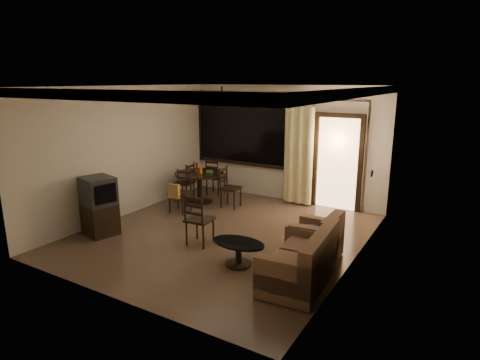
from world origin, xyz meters
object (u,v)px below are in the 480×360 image
Objects in this scene: dining_table at (200,179)px; sofa at (303,263)px; dining_chair_south at (180,199)px; tv_cabinet at (99,206)px; side_chair at (200,229)px; dining_chair_east at (230,195)px; dining_chair_north at (215,184)px; coffee_table at (239,250)px; dining_chair_west at (185,189)px; armchair at (318,240)px.

sofa is at bearing -34.12° from dining_table.
tv_cabinet reaches higher than dining_chair_south.
side_chair is at bearing -53.90° from dining_table.
side_chair is at bearing -167.26° from dining_chair_east.
dining_chair_north is 3.48m from tv_cabinet.
dining_chair_south is 0.96× the size of side_chair.
dining_table is at bearing 142.04° from sofa.
dining_chair_north is 1.06× the size of coffee_table.
dining_table is 1.24× the size of dining_chair_west.
dining_table is 0.89m from dining_chair_east.
tv_cabinet is 3.01m from coffee_table.
armchair is at bearing 141.97° from dining_chair_north.
dining_chair_west is 1.00× the size of dining_chair_east.
dining_chair_east is 0.96× the size of side_chair.
dining_chair_north is 3.30m from side_chair.
tv_cabinet is at bearing -176.10° from coffee_table.
coffee_table is at bearing 156.18° from side_chair.
sofa is 1.12m from coffee_table.
dining_chair_west is at bearing 63.70° from dining_chair_north.
sofa is at bearing -29.58° from dining_chair_south.
dining_chair_east reaches higher than sofa.
tv_cabinet is at bearing -5.35° from dining_chair_west.
dining_chair_east is 1.00× the size of dining_chair_south.
dining_table is 0.84m from dining_chair_north.
coffee_table is at bearing 124.03° from dining_chair_north.
dining_chair_south is 3.97m from sofa.
side_chair is (1.94, -2.03, 0.01)m from dining_chair_west.
dining_chair_south is 1.90m from tv_cabinet.
dining_chair_west and dining_chair_east have the same top height.
dining_table is 1.24× the size of dining_chair_south.
dining_chair_south is at bearing 135.70° from dining_chair_east.
dining_chair_north is at bearing 153.70° from dining_chair_west.
armchair is (2.75, -1.65, 0.04)m from dining_chair_east.
dining_chair_west is at bearing 159.68° from armchair.
tv_cabinet is 1.15× the size of side_chair.
coffee_table is (2.57, -2.47, -0.32)m from dining_table.
side_chair is (0.70, -2.17, 0.01)m from dining_chair_east.
tv_cabinet is (-0.49, -1.82, 0.26)m from dining_chair_south.
dining_chair_south is 1.92m from side_chair.
dining_chair_north is at bearing 95.23° from dining_table.
dining_chair_north is 4.35m from armchair.
dining_chair_north is at bearing 147.46° from armchair.
coffee_table is (2.65, -3.25, -0.02)m from dining_chair_north.
dining_table is at bearing 156.55° from armchair.
coffee_table is at bearing 17.74° from tv_cabinet.
dining_chair_west and dining_chair_north have the same top height.
dining_chair_west and dining_chair_south have the same top height.
dining_chair_east is 1.06× the size of coffee_table.
tv_cabinet is at bearing -110.22° from dining_chair_south.
dining_chair_north is 0.84× the size of tv_cabinet.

